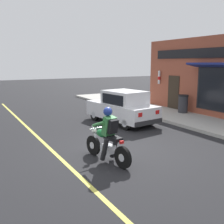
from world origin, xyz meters
TOP-DOWN VIEW (x-y plane):
  - ground_plane at (0.00, 0.00)m, footprint 80.00×80.00m
  - sidewalk_curb at (5.50, 3.00)m, footprint 2.60×22.00m
  - lane_stripe at (-1.80, 3.00)m, footprint 0.12×19.80m
  - storefront_building at (7.03, 2.00)m, footprint 1.25×10.08m
  - motorcycle_with_rider at (-0.66, -0.48)m, footprint 0.67×2.01m
  - car_hatchback at (2.36, 3.54)m, footprint 2.09×3.95m
  - trash_bin at (6.33, 3.54)m, footprint 0.56×0.56m

SIDE VIEW (x-z plane):
  - ground_plane at x=0.00m, z-range 0.00..0.00m
  - lane_stripe at x=-1.80m, z-range 0.00..0.01m
  - sidewalk_curb at x=5.50m, z-range 0.00..0.14m
  - trash_bin at x=6.33m, z-range 0.15..1.13m
  - motorcycle_with_rider at x=-0.66m, z-range -0.13..1.49m
  - car_hatchback at x=2.36m, z-range -0.02..1.55m
  - storefront_building at x=7.03m, z-range 0.01..4.21m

